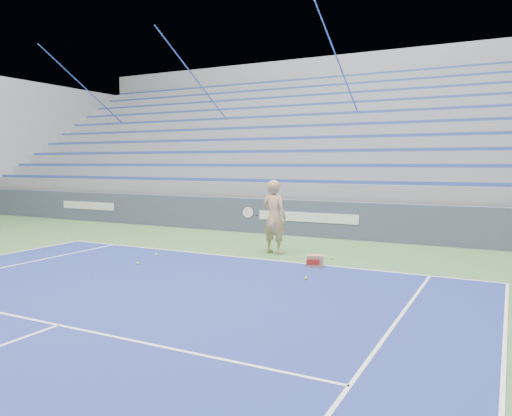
# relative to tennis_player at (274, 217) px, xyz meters

# --- Properties ---
(sponsor_barrier) EXTENTS (30.00, 0.32, 1.10)m
(sponsor_barrier) POSITION_rel_tennis_player_xyz_m (-0.29, 3.11, -0.36)
(sponsor_barrier) COLOR #3D445D
(sponsor_barrier) RESTS_ON ground
(bleachers) EXTENTS (31.00, 9.15, 7.30)m
(bleachers) POSITION_rel_tennis_player_xyz_m (-0.29, 8.83, 1.44)
(bleachers) COLOR gray
(bleachers) RESTS_ON ground
(tennis_player) EXTENTS (0.97, 0.89, 1.82)m
(tennis_player) POSITION_rel_tennis_player_xyz_m (0.00, 0.00, 0.00)
(tennis_player) COLOR tan
(tennis_player) RESTS_ON ground
(ball_box) EXTENTS (0.42, 0.37, 0.26)m
(ball_box) POSITION_rel_tennis_player_xyz_m (1.48, -1.07, -0.78)
(ball_box) COLOR #A3734F
(ball_box) RESTS_ON ground
(tennis_ball_0) EXTENTS (0.07, 0.07, 0.07)m
(tennis_ball_0) POSITION_rel_tennis_player_xyz_m (1.53, -0.11, -0.88)
(tennis_ball_0) COLOR #C5E62F
(tennis_ball_0) RESTS_ON ground
(tennis_ball_1) EXTENTS (0.07, 0.07, 0.07)m
(tennis_ball_1) POSITION_rel_tennis_player_xyz_m (1.75, -2.29, -0.88)
(tennis_ball_1) COLOR #C5E62F
(tennis_ball_1) RESTS_ON ground
(tennis_ball_2) EXTENTS (0.07, 0.07, 0.07)m
(tennis_ball_2) POSITION_rel_tennis_player_xyz_m (1.12, -0.31, -0.88)
(tennis_ball_2) COLOR #C5E62F
(tennis_ball_2) RESTS_ON ground
(tennis_ball_3) EXTENTS (0.07, 0.07, 0.07)m
(tennis_ball_3) POSITION_rel_tennis_player_xyz_m (-2.39, -1.60, -0.88)
(tennis_ball_3) COLOR #C5E62F
(tennis_ball_3) RESTS_ON ground
(tennis_ball_4) EXTENTS (0.07, 0.07, 0.07)m
(tennis_ball_4) POSITION_rel_tennis_player_xyz_m (-2.06, -2.66, -0.88)
(tennis_ball_4) COLOR #C5E62F
(tennis_ball_4) RESTS_ON ground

